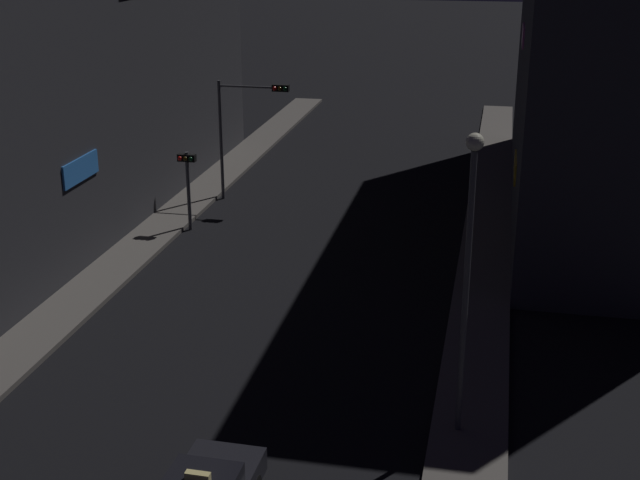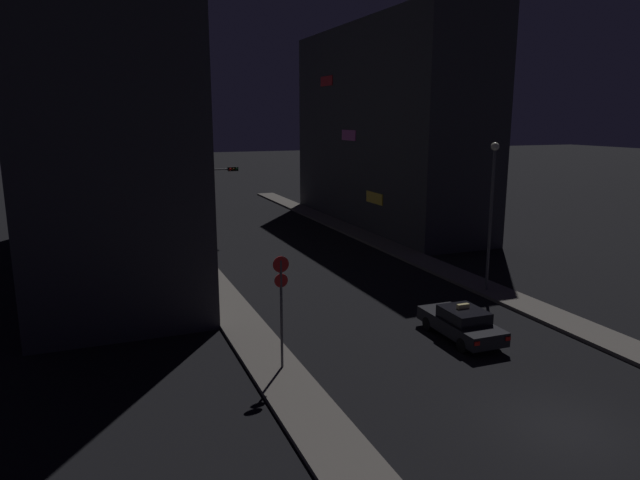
% 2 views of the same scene
% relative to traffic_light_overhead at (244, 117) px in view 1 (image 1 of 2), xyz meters
% --- Properties ---
extents(sidewalk_left, '(2.05, 59.21, 0.18)m').
position_rel_traffic_light_overhead_xyz_m(sidewalk_left, '(-2.49, -4.16, -4.06)').
color(sidewalk_left, '#5B5651').
rests_on(sidewalk_left, ground_plane).
extents(sidewalk_right, '(2.05, 59.21, 0.18)m').
position_rel_traffic_light_overhead_xyz_m(sidewalk_right, '(11.75, -4.16, -4.06)').
color(sidewalk_right, '#5B5651').
rests_on(sidewalk_right, ground_plane).
extents(building_facade_right, '(6.85, 25.71, 17.43)m').
position_rel_traffic_light_overhead_xyz_m(building_facade_right, '(16.16, 2.29, 4.57)').
color(building_facade_right, '#333338').
rests_on(building_facade_right, ground_plane).
extents(traffic_light_overhead, '(3.50, 0.42, 5.85)m').
position_rel_traffic_light_overhead_xyz_m(traffic_light_overhead, '(0.00, 0.00, 0.00)').
color(traffic_light_overhead, '#47474C').
rests_on(traffic_light_overhead, ground_plane).
extents(traffic_light_left_kerb, '(0.80, 0.42, 3.56)m').
position_rel_traffic_light_overhead_xyz_m(traffic_light_left_kerb, '(-1.21, -4.80, -1.59)').
color(traffic_light_left_kerb, '#47474C').
rests_on(traffic_light_left_kerb, ground_plane).
extents(street_lamp_near_block, '(0.44, 0.44, 8.07)m').
position_rel_traffic_light_overhead_xyz_m(street_lamp_near_block, '(11.44, -19.12, 1.08)').
color(street_lamp_near_block, '#47474C').
rests_on(street_lamp_near_block, sidewalk_right).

